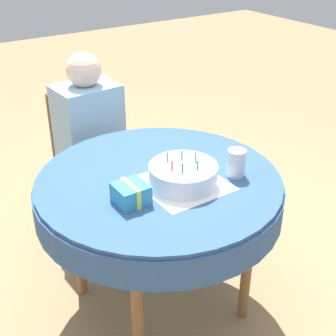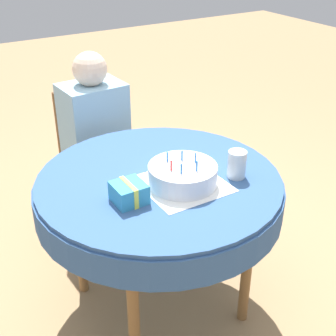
{
  "view_description": "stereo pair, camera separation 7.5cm",
  "coord_description": "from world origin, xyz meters",
  "px_view_note": "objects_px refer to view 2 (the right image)",
  "views": [
    {
      "loc": [
        -0.96,
        -1.52,
        1.79
      ],
      "look_at": [
        0.03,
        -0.03,
        0.81
      ],
      "focal_mm": 50.0,
      "sensor_mm": 36.0,
      "label": 1
    },
    {
      "loc": [
        -0.9,
        -1.56,
        1.79
      ],
      "look_at": [
        0.03,
        -0.03,
        0.81
      ],
      "focal_mm": 50.0,
      "sensor_mm": 36.0,
      "label": 2
    }
  ],
  "objects_px": {
    "gift_box": "(129,193)",
    "chair": "(92,156)",
    "person": "(96,130)",
    "drinking_glass": "(237,164)",
    "birthday_cake": "(183,175)"
  },
  "relations": [
    {
      "from": "person",
      "to": "birthday_cake",
      "type": "distance_m",
      "value": 0.9
    },
    {
      "from": "drinking_glass",
      "to": "person",
      "type": "bearing_deg",
      "value": 105.33
    },
    {
      "from": "birthday_cake",
      "to": "gift_box",
      "type": "height_order",
      "value": "birthday_cake"
    },
    {
      "from": "birthday_cake",
      "to": "drinking_glass",
      "type": "distance_m",
      "value": 0.25
    },
    {
      "from": "drinking_glass",
      "to": "gift_box",
      "type": "distance_m",
      "value": 0.5
    },
    {
      "from": "chair",
      "to": "person",
      "type": "relative_size",
      "value": 0.78
    },
    {
      "from": "birthday_cake",
      "to": "gift_box",
      "type": "xyz_separation_m",
      "value": [
        -0.26,
        -0.0,
        -0.01
      ]
    },
    {
      "from": "birthday_cake",
      "to": "gift_box",
      "type": "relative_size",
      "value": 2.23
    },
    {
      "from": "gift_box",
      "to": "chair",
      "type": "bearing_deg",
      "value": 76.65
    },
    {
      "from": "person",
      "to": "gift_box",
      "type": "distance_m",
      "value": 0.93
    },
    {
      "from": "person",
      "to": "gift_box",
      "type": "xyz_separation_m",
      "value": [
        -0.24,
        -0.89,
        0.12
      ]
    },
    {
      "from": "person",
      "to": "drinking_glass",
      "type": "distance_m",
      "value": 1.0
    },
    {
      "from": "birthday_cake",
      "to": "chair",
      "type": "bearing_deg",
      "value": 91.61
    },
    {
      "from": "chair",
      "to": "drinking_glass",
      "type": "xyz_separation_m",
      "value": [
        0.27,
        -1.04,
        0.35
      ]
    },
    {
      "from": "chair",
      "to": "drinking_glass",
      "type": "height_order",
      "value": "same"
    }
  ]
}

